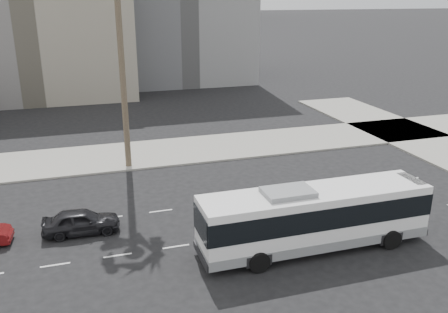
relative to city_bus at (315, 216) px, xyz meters
name	(u,v)px	position (x,y,z in m)	size (l,w,h in m)	color
ground	(230,238)	(-3.80, 2.17, -1.81)	(700.00, 700.00, 0.00)	black
sidewalk_north	(173,151)	(-3.80, 17.67, -1.74)	(120.00, 7.00, 0.15)	gray
midrise_beige_west	(30,23)	(-15.80, 47.17, 7.19)	(24.00, 18.00, 18.00)	gray
city_bus	(315,216)	(0.00, 0.00, 0.00)	(12.02, 2.95, 3.45)	white
car_a	(81,221)	(-11.44, 5.22, -1.11)	(4.13, 1.66, 1.41)	black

